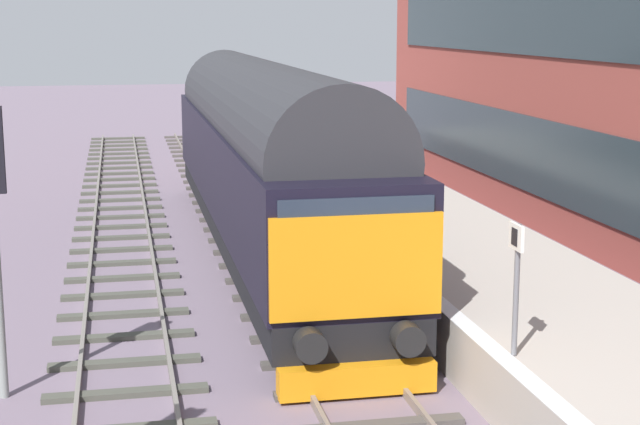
# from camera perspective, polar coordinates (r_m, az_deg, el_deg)

# --- Properties ---
(ground_plane) EXTENTS (140.00, 140.00, 0.00)m
(ground_plane) POSITION_cam_1_polar(r_m,az_deg,el_deg) (19.89, -1.22, -5.43)
(ground_plane) COLOR slate
(ground_plane) RESTS_ON ground
(track_main) EXTENTS (2.50, 60.00, 0.15)m
(track_main) POSITION_cam_1_polar(r_m,az_deg,el_deg) (19.87, -1.22, -5.27)
(track_main) COLOR slate
(track_main) RESTS_ON ground
(track_adjacent_west) EXTENTS (2.50, 60.00, 0.15)m
(track_adjacent_west) POSITION_cam_1_polar(r_m,az_deg,el_deg) (19.58, -11.23, -5.74)
(track_adjacent_west) COLOR slate
(track_adjacent_west) RESTS_ON ground
(station_platform) EXTENTS (4.00, 44.00, 1.01)m
(station_platform) POSITION_cam_1_polar(r_m,az_deg,el_deg) (20.68, 8.65, -3.47)
(station_platform) COLOR #B4ACA0
(station_platform) RESTS_ON ground
(diesel_locomotive) EXTENTS (2.74, 19.24, 4.68)m
(diesel_locomotive) POSITION_cam_1_polar(r_m,az_deg,el_deg) (23.78, -3.21, 3.41)
(diesel_locomotive) COLOR black
(diesel_locomotive) RESTS_ON ground
(platform_number_sign) EXTENTS (0.10, 0.44, 1.88)m
(platform_number_sign) POSITION_cam_1_polar(r_m,az_deg,el_deg) (13.96, 11.21, -3.18)
(platform_number_sign) COLOR slate
(platform_number_sign) RESTS_ON station_platform
(waiting_passenger) EXTENTS (0.40, 0.50, 1.64)m
(waiting_passenger) POSITION_cam_1_polar(r_m,az_deg,el_deg) (27.55, 3.13, 3.43)
(waiting_passenger) COLOR #323535
(waiting_passenger) RESTS_ON station_platform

